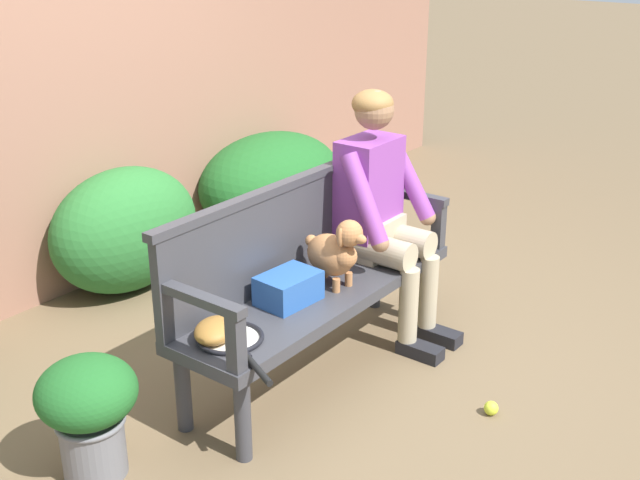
# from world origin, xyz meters

# --- Properties ---
(ground_plane) EXTENTS (40.00, 40.00, 0.00)m
(ground_plane) POSITION_xyz_m (0.00, 0.00, 0.00)
(ground_plane) COLOR brown
(brick_garden_fence) EXTENTS (8.00, 0.30, 2.22)m
(brick_garden_fence) POSITION_xyz_m (0.00, 1.89, 1.11)
(brick_garden_fence) COLOR #936651
(brick_garden_fence) RESTS_ON ground
(hedge_bush_far_right) EXTENTS (1.20, 0.87, 0.70)m
(hedge_bush_far_right) POSITION_xyz_m (1.37, 1.48, 0.35)
(hedge_bush_far_right) COLOR #1E5B23
(hedge_bush_far_right) RESTS_ON ground
(hedge_bush_mid_left) EXTENTS (0.99, 0.65, 0.75)m
(hedge_bush_mid_left) POSITION_xyz_m (0.07, 1.52, 0.37)
(hedge_bush_mid_left) COLOR #286B2D
(hedge_bush_mid_left) RESTS_ON ground
(garden_bench) EXTENTS (1.67, 0.47, 0.45)m
(garden_bench) POSITION_xyz_m (0.00, 0.00, 0.39)
(garden_bench) COLOR #38383D
(garden_bench) RESTS_ON ground
(bench_backrest) EXTENTS (1.71, 0.06, 0.50)m
(bench_backrest) POSITION_xyz_m (0.00, 0.20, 0.70)
(bench_backrest) COLOR #38383D
(bench_backrest) RESTS_ON garden_bench
(bench_armrest_left_end) EXTENTS (0.06, 0.47, 0.28)m
(bench_armrest_left_end) POSITION_xyz_m (-0.80, -0.08, 0.65)
(bench_armrest_left_end) COLOR #38383D
(bench_armrest_left_end) RESTS_ON garden_bench
(bench_armrest_right_end) EXTENTS (0.06, 0.47, 0.28)m
(bench_armrest_right_end) POSITION_xyz_m (0.80, -0.08, 0.65)
(bench_armrest_right_end) COLOR #38383D
(bench_armrest_right_end) RESTS_ON garden_bench
(person_seated) EXTENTS (0.56, 0.63, 1.32)m
(person_seated) POSITION_xyz_m (0.51, -0.01, 0.72)
(person_seated) COLOR black
(person_seated) RESTS_ON ground
(dog_on_bench) EXTENTS (0.19, 0.36, 0.36)m
(dog_on_bench) POSITION_xyz_m (0.06, -0.04, 0.63)
(dog_on_bench) COLOR #AD7042
(dog_on_bench) RESTS_ON garden_bench
(tennis_racket) EXTENTS (0.39, 0.57, 0.03)m
(tennis_racket) POSITION_xyz_m (-0.64, -0.02, 0.46)
(tennis_racket) COLOR black
(tennis_racket) RESTS_ON garden_bench
(baseball_glove) EXTENTS (0.27, 0.25, 0.09)m
(baseball_glove) POSITION_xyz_m (-0.67, 0.05, 0.50)
(baseball_glove) COLOR #9E6B2D
(baseball_glove) RESTS_ON garden_bench
(sports_bag) EXTENTS (0.29, 0.22, 0.14)m
(sports_bag) POSITION_xyz_m (-0.20, 0.03, 0.52)
(sports_bag) COLOR #2856A3
(sports_bag) RESTS_ON garden_bench
(tennis_ball) EXTENTS (0.07, 0.07, 0.07)m
(tennis_ball) POSITION_xyz_m (0.16, -0.86, 0.03)
(tennis_ball) COLOR #CCDB33
(tennis_ball) RESTS_ON ground
(potted_plant) EXTENTS (0.40, 0.40, 0.52)m
(potted_plant) POSITION_xyz_m (-1.19, 0.25, 0.31)
(potted_plant) COLOR slate
(potted_plant) RESTS_ON ground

